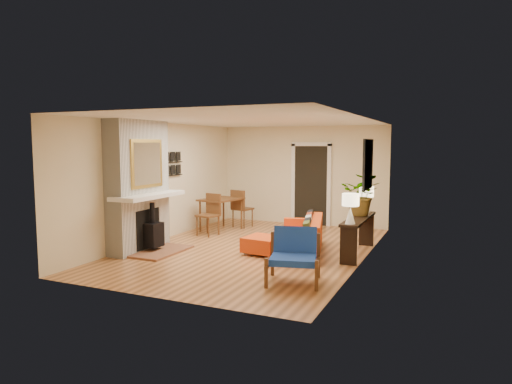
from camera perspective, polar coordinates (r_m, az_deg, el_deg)
room_shell at (r=11.43m, az=7.74°, el=1.49°), size 6.50×6.50×6.50m
fireplace at (r=9.36m, az=-14.33°, el=0.37°), size 1.09×1.68×2.60m
sofa at (r=9.03m, az=6.02°, el=-5.53°), size 1.26×2.04×0.75m
ottoman at (r=8.93m, az=0.89°, el=-6.51°), size 0.73×0.73×0.34m
blue_chair at (r=7.19m, az=4.79°, el=-7.54°), size 0.96×0.94×0.83m
dining_table at (r=11.25m, az=-4.08°, el=-1.64°), size 1.01×1.85×0.97m
console_table at (r=9.01m, az=12.69°, el=-4.06°), size 0.34×1.85×0.72m
lamp_near at (r=8.21m, az=11.73°, el=-1.59°), size 0.30×0.30×0.54m
lamp_far at (r=9.67m, az=13.62°, el=-0.50°), size 0.30×0.30×0.54m
houseplant at (r=9.20m, az=13.04°, el=-0.32°), size 0.77×0.67×0.83m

